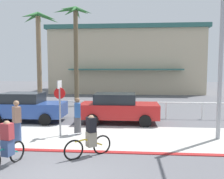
% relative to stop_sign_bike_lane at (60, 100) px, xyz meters
% --- Properties ---
extents(ground_plane, '(80.00, 80.00, 0.00)m').
position_rel_stop_sign_bike_lane_xyz_m(ground_plane, '(1.07, 5.83, -1.68)').
color(ground_plane, '#5B5B60').
extents(sidewalk_strip, '(44.00, 4.00, 0.02)m').
position_rel_stop_sign_bike_lane_xyz_m(sidewalk_strip, '(1.07, 0.03, -1.67)').
color(sidewalk_strip, beige).
rests_on(sidewalk_strip, ground).
extents(curb_paint, '(44.00, 0.24, 0.03)m').
position_rel_stop_sign_bike_lane_xyz_m(curb_paint, '(1.07, -1.97, -1.66)').
color(curb_paint, maroon).
rests_on(curb_paint, ground).
extents(building_backdrop, '(19.42, 11.50, 8.31)m').
position_rel_stop_sign_bike_lane_xyz_m(building_backdrop, '(2.54, 22.87, 2.50)').
color(building_backdrop, '#BCAD8E').
rests_on(building_backdrop, ground).
extents(rail_fence, '(26.09, 0.08, 1.04)m').
position_rel_stop_sign_bike_lane_xyz_m(rail_fence, '(1.07, 4.33, -0.84)').
color(rail_fence, white).
rests_on(rail_fence, ground).
extents(stop_sign_bike_lane, '(0.52, 0.56, 2.56)m').
position_rel_stop_sign_bike_lane_xyz_m(stop_sign_bike_lane, '(0.00, 0.00, 0.00)').
color(stop_sign_bike_lane, gray).
rests_on(stop_sign_bike_lane, ground).
extents(streetlight_curb, '(0.24, 2.54, 7.50)m').
position_rel_stop_sign_bike_lane_xyz_m(streetlight_curb, '(7.05, -0.14, 2.60)').
color(streetlight_curb, '#9EA0A5').
rests_on(streetlight_curb, ground).
extents(palm_tree_2, '(3.01, 3.40, 7.47)m').
position_rel_stop_sign_bike_lane_xyz_m(palm_tree_2, '(-3.97, 7.86, 3.89)').
color(palm_tree_2, '#846B4C').
rests_on(palm_tree_2, ground).
extents(palm_tree_3, '(3.26, 3.14, 8.08)m').
position_rel_stop_sign_bike_lane_xyz_m(palm_tree_3, '(-1.34, 8.85, 4.37)').
color(palm_tree_3, brown).
rests_on(palm_tree_3, ground).
extents(car_blue_1, '(4.40, 2.02, 1.69)m').
position_rel_stop_sign_bike_lane_xyz_m(car_blue_1, '(-2.90, 2.84, -0.81)').
color(car_blue_1, '#284793').
rests_on(car_blue_1, ground).
extents(car_red_2, '(4.40, 2.02, 1.69)m').
position_rel_stop_sign_bike_lane_xyz_m(car_red_2, '(2.51, 2.88, -0.81)').
color(car_red_2, red).
rests_on(car_red_2, ground).
extents(cyclist_yellow_0, '(1.51, 1.12, 1.50)m').
position_rel_stop_sign_bike_lane_xyz_m(cyclist_yellow_0, '(1.80, -2.39, -0.98)').
color(cyclist_yellow_0, black).
rests_on(cyclist_yellow_0, ground).
extents(cyclist_teal_1, '(0.46, 1.79, 1.50)m').
position_rel_stop_sign_bike_lane_xyz_m(cyclist_teal_1, '(-0.66, -3.51, -0.98)').
color(cyclist_teal_1, black).
rests_on(cyclist_teal_1, ground).
extents(pedestrian_0, '(0.40, 0.46, 1.75)m').
position_rel_stop_sign_bike_lane_xyz_m(pedestrian_0, '(0.74, 0.30, -0.86)').
color(pedestrian_0, '#4C4C51').
rests_on(pedestrian_0, ground).
extents(pedestrian_1, '(0.46, 0.47, 1.77)m').
position_rel_stop_sign_bike_lane_xyz_m(pedestrian_1, '(-1.56, -0.99, -0.85)').
color(pedestrian_1, '#384C7A').
rests_on(pedestrian_1, ground).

